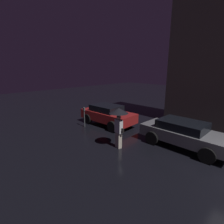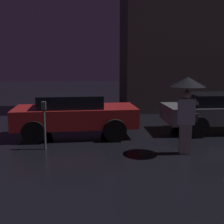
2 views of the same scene
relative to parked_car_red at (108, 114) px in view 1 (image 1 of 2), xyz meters
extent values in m
cube|color=maroon|center=(0.03, 0.00, -0.09)|extent=(4.00, 1.81, 0.62)
cube|color=black|center=(-0.12, 0.00, 0.43)|extent=(2.10, 1.54, 0.42)
cylinder|color=black|center=(1.25, 0.83, -0.40)|extent=(0.71, 0.22, 0.71)
cylinder|color=black|center=(1.25, -0.83, -0.40)|extent=(0.71, 0.22, 0.71)
cylinder|color=black|center=(-1.19, 0.83, -0.40)|extent=(0.71, 0.22, 0.71)
cylinder|color=black|center=(-1.19, -0.83, -0.40)|extent=(0.71, 0.22, 0.71)
cube|color=slate|center=(5.31, 0.24, -0.11)|extent=(4.32, 1.78, 0.58)
cube|color=black|center=(5.14, 0.24, 0.38)|extent=(2.26, 1.54, 0.41)
cylinder|color=black|center=(6.64, 1.09, -0.40)|extent=(0.70, 0.22, 0.70)
cylinder|color=black|center=(6.64, -0.62, -0.40)|extent=(0.70, 0.22, 0.70)
cylinder|color=black|center=(3.98, 1.09, -0.40)|extent=(0.70, 0.22, 0.70)
cylinder|color=black|center=(3.98, -0.62, -0.40)|extent=(0.70, 0.22, 0.70)
cube|color=beige|center=(3.00, -2.14, -0.35)|extent=(0.34, 0.26, 0.81)
cube|color=white|center=(3.00, -2.14, 0.39)|extent=(0.47, 0.29, 0.67)
sphere|color=tan|center=(3.00, -2.14, 0.83)|extent=(0.22, 0.22, 0.22)
cylinder|color=black|center=(3.00, -2.14, 0.65)|extent=(0.02, 0.02, 0.79)
cone|color=black|center=(3.00, -2.14, 1.17)|extent=(0.92, 0.92, 0.25)
cube|color=black|center=(3.24, -2.14, 0.22)|extent=(0.18, 0.13, 0.22)
cylinder|color=#4C5154|center=(-0.78, -1.42, -0.19)|extent=(0.06, 0.06, 1.13)
cube|color=#4C5154|center=(-0.78, -1.42, 0.49)|extent=(0.12, 0.10, 0.22)
camera|label=1|loc=(8.45, -8.13, 3.18)|focal=28.00mm
camera|label=2|loc=(0.38, -9.17, 1.65)|focal=45.00mm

